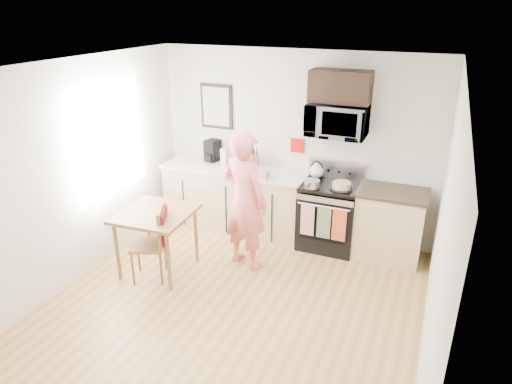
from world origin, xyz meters
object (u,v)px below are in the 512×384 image
at_px(dining_table, 156,219).
at_px(chair, 158,234).
at_px(microwave, 337,120).
at_px(range, 329,217).
at_px(cake, 341,186).
at_px(person, 245,201).

distance_m(dining_table, chair, 0.22).
relative_size(microwave, chair, 0.81).
xyz_separation_m(range, cake, (0.16, -0.13, 0.53)).
bearing_deg(range, dining_table, -141.75).
xyz_separation_m(range, chair, (-1.69, -1.58, 0.17)).
bearing_deg(microwave, dining_table, -139.77).
bearing_deg(cake, chair, -142.11).
bearing_deg(range, cake, -38.62).
xyz_separation_m(person, chair, (-0.83, -0.69, -0.29)).
xyz_separation_m(microwave, chair, (-1.69, -1.68, -1.16)).
bearing_deg(chair, person, 14.84).
xyz_separation_m(range, microwave, (-0.00, 0.10, 1.32)).
height_order(dining_table, cake, cake).
bearing_deg(range, chair, -137.03).
height_order(person, chair, person).
bearing_deg(cake, dining_table, -146.73).
relative_size(person, dining_table, 2.10).
height_order(range, cake, range).
bearing_deg(person, cake, -125.64).
distance_m(chair, cake, 2.38).
bearing_deg(person, range, -116.17).
height_order(microwave, chair, microwave).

